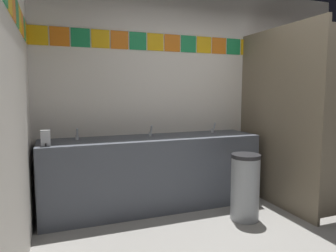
# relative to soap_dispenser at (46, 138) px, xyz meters

# --- Properties ---
(wall_back) EXTENTS (4.31, 0.09, 2.77)m
(wall_back) POSITION_rel_soap_dispenser_xyz_m (1.99, 0.53, 0.45)
(wall_back) COLOR silver
(wall_back) RESTS_ON ground_plane
(vanity_counter) EXTENTS (2.58, 0.61, 0.86)m
(vanity_counter) POSITION_rel_soap_dispenser_xyz_m (1.18, 0.19, -0.50)
(vanity_counter) COLOR #4C515B
(vanity_counter) RESTS_ON ground_plane
(faucet_left) EXTENTS (0.04, 0.10, 0.14)m
(faucet_left) POSITION_rel_soap_dispenser_xyz_m (0.32, 0.28, -0.03)
(faucet_left) COLOR silver
(faucet_left) RESTS_ON vanity_counter
(faucet_center) EXTENTS (0.04, 0.10, 0.14)m
(faucet_center) POSITION_rel_soap_dispenser_xyz_m (1.18, 0.28, -0.03)
(faucet_center) COLOR silver
(faucet_center) RESTS_ON vanity_counter
(faucet_right) EXTENTS (0.04, 0.10, 0.14)m
(faucet_right) POSITION_rel_soap_dispenser_xyz_m (2.04, 0.28, -0.03)
(faucet_right) COLOR silver
(faucet_right) RESTS_ON vanity_counter
(soap_dispenser) EXTENTS (0.09, 0.09, 0.16)m
(soap_dispenser) POSITION_rel_soap_dispenser_xyz_m (0.00, 0.00, 0.00)
(soap_dispenser) COLOR #B7BABF
(soap_dispenser) RESTS_ON vanity_counter
(stall_divider) EXTENTS (0.92, 1.43, 2.16)m
(stall_divider) POSITION_rel_soap_dispenser_xyz_m (2.79, -0.48, 0.14)
(stall_divider) COLOR #726651
(stall_divider) RESTS_ON ground_plane
(toilet) EXTENTS (0.39, 0.49, 0.74)m
(toilet) POSITION_rel_soap_dispenser_xyz_m (3.19, 0.04, -0.63)
(toilet) COLOR white
(toilet) RESTS_ON ground_plane
(trash_bin) EXTENTS (0.31, 0.31, 0.73)m
(trash_bin) POSITION_rel_soap_dispenser_xyz_m (2.01, -0.50, -0.57)
(trash_bin) COLOR #999EA3
(trash_bin) RESTS_ON ground_plane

